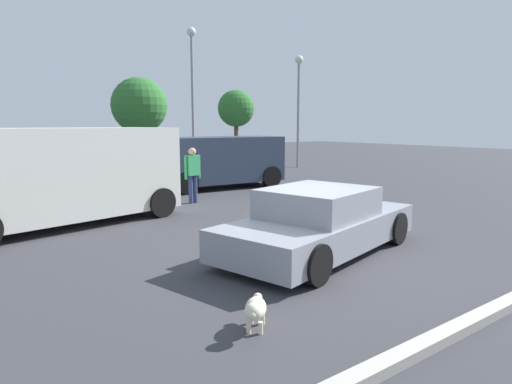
{
  "coord_description": "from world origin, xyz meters",
  "views": [
    {
      "loc": [
        -5.48,
        -5.83,
        2.37
      ],
      "look_at": [
        0.26,
        1.93,
        0.9
      ],
      "focal_mm": 31.27,
      "sensor_mm": 36.0,
      "label": 1
    }
  ],
  "objects_px": {
    "sedan_foreground": "(320,223)",
    "pedestrian": "(193,170)",
    "light_post_far": "(192,76)",
    "suv_dark": "(219,160)",
    "van_white": "(63,173)",
    "light_post_mid": "(299,92)",
    "dog": "(255,309)"
  },
  "relations": [
    {
      "from": "dog",
      "to": "van_white",
      "type": "xyz_separation_m",
      "value": [
        -0.36,
        7.16,
        0.98
      ]
    },
    {
      "from": "van_white",
      "to": "light_post_mid",
      "type": "xyz_separation_m",
      "value": [
        14.06,
        7.46,
        2.9
      ]
    },
    {
      "from": "pedestrian",
      "to": "light_post_mid",
      "type": "height_order",
      "value": "light_post_mid"
    },
    {
      "from": "dog",
      "to": "light_post_far",
      "type": "xyz_separation_m",
      "value": [
        8.24,
        16.56,
        4.51
      ]
    },
    {
      "from": "light_post_far",
      "to": "light_post_mid",
      "type": "bearing_deg",
      "value": -19.46
    },
    {
      "from": "dog",
      "to": "light_post_far",
      "type": "distance_m",
      "value": 19.04
    },
    {
      "from": "sedan_foreground",
      "to": "pedestrian",
      "type": "height_order",
      "value": "pedestrian"
    },
    {
      "from": "sedan_foreground",
      "to": "van_white",
      "type": "xyz_separation_m",
      "value": [
        -3.18,
        5.32,
        0.67
      ]
    },
    {
      "from": "light_post_far",
      "to": "van_white",
      "type": "bearing_deg",
      "value": -132.48
    },
    {
      "from": "sedan_foreground",
      "to": "light_post_mid",
      "type": "bearing_deg",
      "value": 35.58
    },
    {
      "from": "sedan_foreground",
      "to": "pedestrian",
      "type": "bearing_deg",
      "value": 69.59
    },
    {
      "from": "dog",
      "to": "light_post_far",
      "type": "bearing_deg",
      "value": -164.17
    },
    {
      "from": "light_post_far",
      "to": "pedestrian",
      "type": "bearing_deg",
      "value": -118.82
    },
    {
      "from": "sedan_foreground",
      "to": "dog",
      "type": "distance_m",
      "value": 3.39
    },
    {
      "from": "van_white",
      "to": "pedestrian",
      "type": "bearing_deg",
      "value": 0.38
    },
    {
      "from": "dog",
      "to": "suv_dark",
      "type": "height_order",
      "value": "suv_dark"
    },
    {
      "from": "van_white",
      "to": "suv_dark",
      "type": "relative_size",
      "value": 1.18
    },
    {
      "from": "dog",
      "to": "van_white",
      "type": "distance_m",
      "value": 7.24
    },
    {
      "from": "light_post_far",
      "to": "suv_dark",
      "type": "bearing_deg",
      "value": -110.43
    },
    {
      "from": "van_white",
      "to": "light_post_mid",
      "type": "distance_m",
      "value": 16.18
    },
    {
      "from": "pedestrian",
      "to": "light_post_mid",
      "type": "xyz_separation_m",
      "value": [
        10.2,
        6.67,
        3.13
      ]
    },
    {
      "from": "sedan_foreground",
      "to": "pedestrian",
      "type": "relative_size",
      "value": 2.81
    },
    {
      "from": "suv_dark",
      "to": "light_post_far",
      "type": "height_order",
      "value": "light_post_far"
    },
    {
      "from": "sedan_foreground",
      "to": "light_post_mid",
      "type": "relative_size",
      "value": 0.78
    },
    {
      "from": "van_white",
      "to": "light_post_mid",
      "type": "bearing_deg",
      "value": 16.79
    },
    {
      "from": "suv_dark",
      "to": "pedestrian",
      "type": "relative_size",
      "value": 2.85
    },
    {
      "from": "light_post_mid",
      "to": "light_post_far",
      "type": "relative_size",
      "value": 0.85
    },
    {
      "from": "van_white",
      "to": "sedan_foreground",
      "type": "bearing_deg",
      "value": -70.28
    },
    {
      "from": "van_white",
      "to": "light_post_far",
      "type": "xyz_separation_m",
      "value": [
        8.6,
        9.39,
        3.54
      ]
    },
    {
      "from": "dog",
      "to": "sedan_foreground",
      "type": "bearing_deg",
      "value": 165.34
    },
    {
      "from": "pedestrian",
      "to": "suv_dark",
      "type": "bearing_deg",
      "value": 126.38
    },
    {
      "from": "sedan_foreground",
      "to": "van_white",
      "type": "height_order",
      "value": "van_white"
    }
  ]
}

